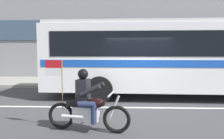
{
  "coord_description": "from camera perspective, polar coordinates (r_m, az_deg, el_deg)",
  "views": [
    {
      "loc": [
        -0.71,
        -7.92,
        2.0
      ],
      "look_at": [
        -0.96,
        -0.7,
        1.37
      ],
      "focal_mm": 33.68,
      "sensor_mm": 36.0,
      "label": 1
    }
  ],
  "objects": [
    {
      "name": "ground_plane",
      "position": [
        8.2,
        7.01,
        -9.14
      ],
      "size": [
        60.0,
        60.0,
        0.0
      ],
      "primitive_type": "plane",
      "color": "#3D3D3F"
    },
    {
      "name": "sidewalk_curb",
      "position": [
        13.18,
        5.07,
        -3.41
      ],
      "size": [
        28.0,
        3.8,
        0.15
      ],
      "primitive_type": "cube",
      "color": "gray",
      "rests_on": "ground_plane"
    },
    {
      "name": "lane_center_stripe",
      "position": [
        7.62,
        7.41,
        -10.21
      ],
      "size": [
        26.6,
        0.14,
        0.01
      ],
      "primitive_type": "cube",
      "color": "silver",
      "rests_on": "ground_plane"
    },
    {
      "name": "office_building_facade",
      "position": [
        15.61,
        4.75,
        16.03
      ],
      "size": [
        28.0,
        0.89,
        9.97
      ],
      "color": "gray",
      "rests_on": "ground_plane"
    },
    {
      "name": "transit_bus",
      "position": [
        9.64,
        20.92,
        3.99
      ],
      "size": [
        12.6,
        2.96,
        3.22
      ],
      "color": "white",
      "rests_on": "ground_plane"
    },
    {
      "name": "motorcycle_with_rider",
      "position": [
        5.33,
        -6.81,
        -9.5
      ],
      "size": [
        2.18,
        0.7,
        1.78
      ],
      "color": "black",
      "rests_on": "ground_plane"
    }
  ]
}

